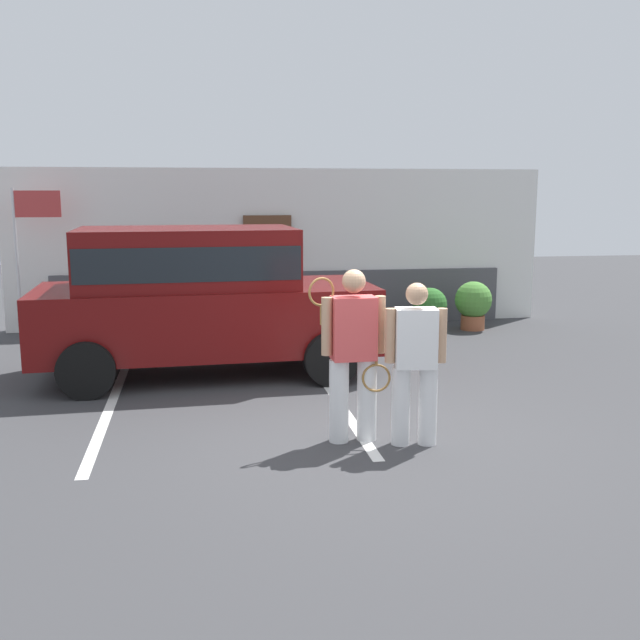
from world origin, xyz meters
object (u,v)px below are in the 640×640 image
object	(u,v)px
potted_plant_secondary	(473,303)
parked_suv	(199,294)
tennis_player_man	(353,353)
tennis_player_woman	(415,362)
potted_plant_by_porch	(430,308)
flag_pole	(28,234)

from	to	relation	value
potted_plant_secondary	parked_suv	bearing A→B (deg)	-152.67
potted_plant_secondary	tennis_player_man	bearing A→B (deg)	-121.63
tennis_player_man	tennis_player_woman	xyz separation A→B (m)	(0.59, -0.21, -0.07)
potted_plant_secondary	potted_plant_by_porch	bearing A→B (deg)	-171.85
tennis_player_man	potted_plant_secondary	bearing A→B (deg)	-122.71
tennis_player_man	potted_plant_by_porch	size ratio (longest dim) A/B	2.17
parked_suv	tennis_player_woman	distance (m)	3.93
tennis_player_man	potted_plant_secondary	xyz separation A→B (m)	(3.51, 5.69, -0.43)
parked_suv	potted_plant_secondary	world-z (taller)	parked_suv
tennis_player_woman	tennis_player_man	bearing A→B (deg)	-11.32
tennis_player_woman	parked_suv	bearing A→B (deg)	-49.23
tennis_player_man	potted_plant_by_porch	bearing A→B (deg)	-116.36
tennis_player_woman	flag_pole	size ratio (longest dim) A/B	0.64
potted_plant_by_porch	parked_suv	bearing A→B (deg)	-149.22
parked_suv	tennis_player_man	bearing A→B (deg)	-66.06
tennis_player_woman	potted_plant_by_porch	distance (m)	6.14
tennis_player_woman	potted_plant_secondary	distance (m)	6.59
tennis_player_man	potted_plant_by_porch	xyz separation A→B (m)	(2.63, 5.57, -0.47)
parked_suv	tennis_player_man	distance (m)	3.45
parked_suv	tennis_player_woman	world-z (taller)	parked_suv
parked_suv	potted_plant_secondary	xyz separation A→B (m)	(5.02, 2.60, -0.65)
tennis_player_man	flag_pole	distance (m)	7.60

